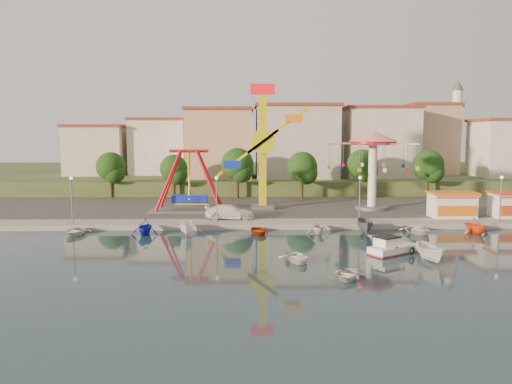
{
  "coord_description": "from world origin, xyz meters",
  "views": [
    {
      "loc": [
        -4.89,
        -42.09,
        10.35
      ],
      "look_at": [
        -3.59,
        14.0,
        4.0
      ],
      "focal_mm": 35.0,
      "sensor_mm": 36.0,
      "label": 1
    }
  ],
  "objects_px": {
    "pirate_ship_ride": "(189,182)",
    "van": "(230,212)",
    "kamikaze_tower": "(266,151)",
    "wave_swinger": "(373,152)",
    "skiff": "(430,253)",
    "cabin_motorboat": "(392,248)",
    "rowboat_a": "(297,257)"
  },
  "relations": [
    {
      "from": "cabin_motorboat",
      "to": "skiff",
      "type": "bearing_deg",
      "value": -84.77
    },
    {
      "from": "pirate_ship_ride",
      "to": "van",
      "type": "height_order",
      "value": "pirate_ship_ride"
    },
    {
      "from": "wave_swinger",
      "to": "van",
      "type": "bearing_deg",
      "value": -158.27
    },
    {
      "from": "cabin_motorboat",
      "to": "van",
      "type": "xyz_separation_m",
      "value": [
        -14.75,
        15.13,
        0.99
      ]
    },
    {
      "from": "pirate_ship_ride",
      "to": "rowboat_a",
      "type": "relative_size",
      "value": 2.86
    },
    {
      "from": "kamikaze_tower",
      "to": "skiff",
      "type": "bearing_deg",
      "value": -64.34
    },
    {
      "from": "rowboat_a",
      "to": "skiff",
      "type": "bearing_deg",
      "value": -14.42
    },
    {
      "from": "kamikaze_tower",
      "to": "wave_swinger",
      "type": "xyz_separation_m",
      "value": [
        14.11,
        -0.49,
        -0.2
      ]
    },
    {
      "from": "kamikaze_tower",
      "to": "rowboat_a",
      "type": "relative_size",
      "value": 4.72
    },
    {
      "from": "rowboat_a",
      "to": "van",
      "type": "height_order",
      "value": "van"
    },
    {
      "from": "kamikaze_tower",
      "to": "van",
      "type": "height_order",
      "value": "kamikaze_tower"
    },
    {
      "from": "rowboat_a",
      "to": "cabin_motorboat",
      "type": "bearing_deg",
      "value": 4.14
    },
    {
      "from": "van",
      "to": "pirate_ship_ride",
      "type": "bearing_deg",
      "value": 42.84
    },
    {
      "from": "kamikaze_tower",
      "to": "van",
      "type": "xyz_separation_m",
      "value": [
        -4.56,
        -7.93,
        -6.96
      ]
    },
    {
      "from": "pirate_ship_ride",
      "to": "cabin_motorboat",
      "type": "xyz_separation_m",
      "value": [
        20.14,
        -21.38,
        -3.95
      ]
    },
    {
      "from": "skiff",
      "to": "van",
      "type": "xyz_separation_m",
      "value": [
        -17.05,
        18.08,
        0.67
      ]
    },
    {
      "from": "skiff",
      "to": "kamikaze_tower",
      "type": "bearing_deg",
      "value": 108.86
    },
    {
      "from": "cabin_motorboat",
      "to": "van",
      "type": "relative_size",
      "value": 0.87
    },
    {
      "from": "kamikaze_tower",
      "to": "van",
      "type": "relative_size",
      "value": 2.87
    },
    {
      "from": "kamikaze_tower",
      "to": "cabin_motorboat",
      "type": "height_order",
      "value": "kamikaze_tower"
    },
    {
      "from": "wave_swinger",
      "to": "skiff",
      "type": "relative_size",
      "value": 2.94
    },
    {
      "from": "cabin_motorboat",
      "to": "rowboat_a",
      "type": "distance_m",
      "value": 9.13
    },
    {
      "from": "wave_swinger",
      "to": "pirate_ship_ride",
      "type": "bearing_deg",
      "value": -177.17
    },
    {
      "from": "kamikaze_tower",
      "to": "wave_swinger",
      "type": "bearing_deg",
      "value": -1.97
    },
    {
      "from": "pirate_ship_ride",
      "to": "skiff",
      "type": "relative_size",
      "value": 2.54
    },
    {
      "from": "pirate_ship_ride",
      "to": "cabin_motorboat",
      "type": "bearing_deg",
      "value": -46.71
    },
    {
      "from": "kamikaze_tower",
      "to": "skiff",
      "type": "distance_m",
      "value": 29.85
    },
    {
      "from": "rowboat_a",
      "to": "van",
      "type": "distance_m",
      "value": 18.87
    },
    {
      "from": "pirate_ship_ride",
      "to": "skiff",
      "type": "distance_m",
      "value": 33.3
    },
    {
      "from": "kamikaze_tower",
      "to": "rowboat_a",
      "type": "bearing_deg",
      "value": -86.73
    },
    {
      "from": "pirate_ship_ride",
      "to": "van",
      "type": "xyz_separation_m",
      "value": [
        5.39,
        -6.25,
        -2.96
      ]
    },
    {
      "from": "skiff",
      "to": "cabin_motorboat",
      "type": "bearing_deg",
      "value": 121.13
    }
  ]
}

